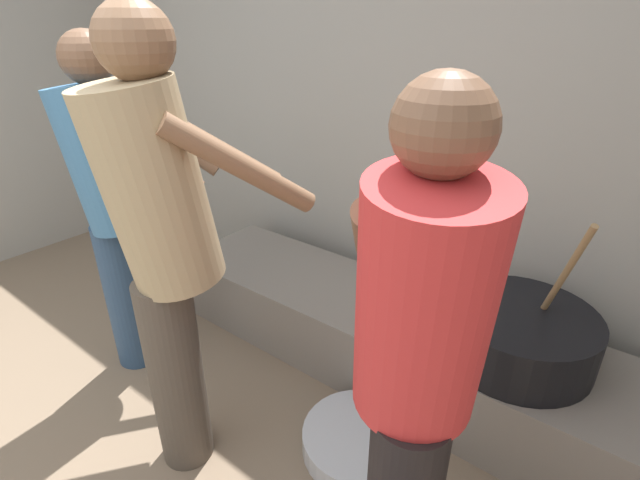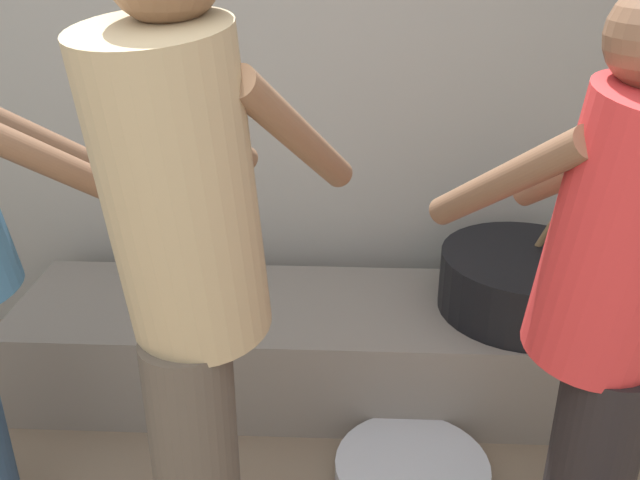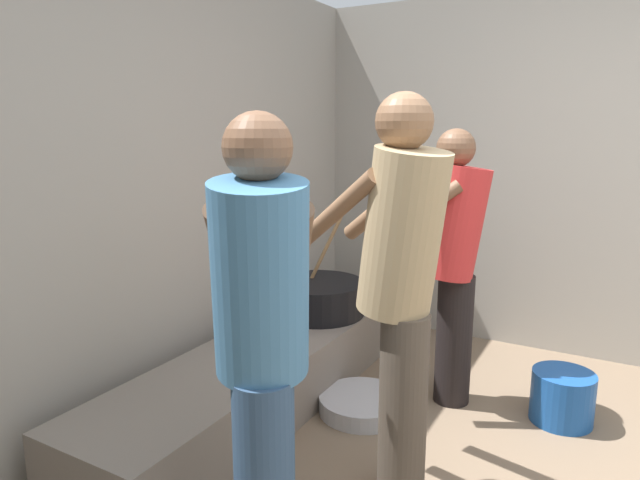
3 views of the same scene
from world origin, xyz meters
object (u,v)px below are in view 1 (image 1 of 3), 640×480
(cook_in_blue_shirt, at_px, (113,196))
(metal_mixing_bowl, at_px, (360,440))
(cooking_pot_main, at_px, (519,334))
(cook_in_red_shirt, at_px, (417,365))
(cook_in_tan_shirt, at_px, (164,239))

(cook_in_blue_shirt, distance_m, metal_mixing_bowl, 1.50)
(cook_in_blue_shirt, bearing_deg, metal_mixing_bowl, 9.60)
(metal_mixing_bowl, bearing_deg, cooking_pot_main, 51.30)
(cook_in_red_shirt, relative_size, metal_mixing_bowl, 3.19)
(cook_in_red_shirt, xyz_separation_m, metal_mixing_bowl, (-0.35, 0.36, -0.83))
(cooking_pot_main, height_order, cook_in_blue_shirt, cook_in_blue_shirt)
(cook_in_red_shirt, distance_m, cook_in_tan_shirt, 0.90)
(cooking_pot_main, bearing_deg, cook_in_tan_shirt, -136.04)
(cooking_pot_main, bearing_deg, cook_in_red_shirt, -93.68)
(cooking_pot_main, distance_m, cook_in_tan_shirt, 1.41)
(cook_in_red_shirt, bearing_deg, metal_mixing_bowl, 134.63)
(cook_in_blue_shirt, bearing_deg, cook_in_red_shirt, -5.56)
(cook_in_blue_shirt, bearing_deg, cook_in_tan_shirt, -16.77)
(cook_in_tan_shirt, relative_size, metal_mixing_bowl, 3.48)
(cooking_pot_main, distance_m, cook_in_blue_shirt, 1.82)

